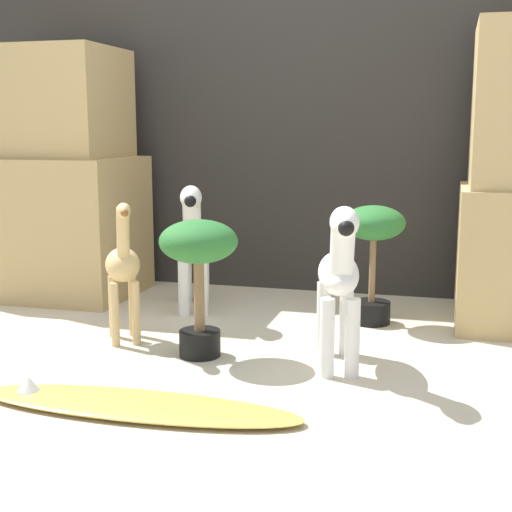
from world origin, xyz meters
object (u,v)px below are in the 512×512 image
at_px(zebra_right, 339,277).
at_px(zebra_left, 193,240).
at_px(potted_palm_front, 373,241).
at_px(surfboard, 133,404).
at_px(potted_palm_back, 199,258).
at_px(giraffe_figurine, 123,268).

relative_size(zebra_right, zebra_left, 1.00).
distance_m(zebra_right, zebra_left, 1.08).
distance_m(potted_palm_front, surfboard, 1.47).
bearing_deg(potted_palm_back, potted_palm_front, 47.69).
relative_size(zebra_left, potted_palm_back, 1.16).
bearing_deg(giraffe_figurine, zebra_right, -6.81).
distance_m(zebra_right, potted_palm_front, 0.70).
height_order(zebra_left, surfboard, zebra_left).
relative_size(zebra_left, surfboard, 0.57).
relative_size(potted_palm_back, surfboard, 0.49).
relative_size(zebra_left, giraffe_figurine, 1.05).
bearing_deg(giraffe_figurine, zebra_left, 79.51).
relative_size(potted_palm_front, surfboard, 0.50).
bearing_deg(zebra_left, surfboard, -78.91).
distance_m(zebra_left, surfboard, 1.33).
bearing_deg(surfboard, zebra_right, 44.45).
height_order(zebra_right, giraffe_figurine, zebra_right).
bearing_deg(potted_palm_back, giraffe_figurine, 165.59).
bearing_deg(zebra_left, zebra_right, -39.56).
relative_size(zebra_left, potted_palm_front, 1.16).
height_order(zebra_right, potted_palm_back, zebra_right).
distance_m(zebra_right, surfboard, 0.89).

